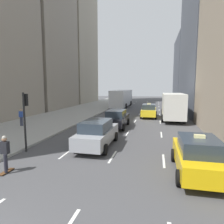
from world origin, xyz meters
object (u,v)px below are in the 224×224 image
Objects in this scene: city_bus at (122,98)px; box_truck at (172,105)px; sedan_black_near at (117,118)px; taxi_lead at (149,111)px; pedestrian_far_walking at (21,116)px; skateboarder at (5,152)px; sedan_silver_behind at (97,133)px; taxi_second at (198,155)px; traffic_light_pole at (25,112)px.

box_truck is (8.41, -13.18, -0.08)m from city_bus.
taxi_lead is at bearing 68.46° from sedan_black_near.
skateboarder is at bearing -56.48° from pedestrian_far_walking.
box_truck reaches higher than pedestrian_far_walking.
sedan_silver_behind is 2.86× the size of skateboarder.
taxi_second is 0.91× the size of sedan_black_near.
box_truck is (5.60, 12.40, 0.80)m from sedan_silver_behind.
pedestrian_far_walking is (-6.22, -21.15, -0.72)m from city_bus.
traffic_light_pole is at bearing -113.69° from taxi_lead.
taxi_lead is 0.91× the size of sedan_black_near.
city_bus is 1.38× the size of box_truck.
box_truck is at bearing 90.00° from taxi_second.
traffic_light_pole is (-3.95, -8.29, 1.53)m from sedan_black_near.
traffic_light_pole is at bearing 172.84° from taxi_second.
traffic_light_pole reaches higher than sedan_silver_behind.
taxi_lead is 7.63m from sedan_black_near.
city_bus reaches higher than skateboarder.
sedan_black_near is at bearing 90.00° from sedan_silver_behind.
pedestrian_far_walking is at bearing 153.84° from sedan_silver_behind.
taxi_lead is at bearing 78.33° from sedan_silver_behind.
sedan_silver_behind is at bearing -26.16° from pedestrian_far_walking.
skateboarder is (-8.52, -1.75, 0.08)m from taxi_second.
taxi_lead is 0.52× the size of box_truck.
traffic_light_pole is at bearing -155.07° from sedan_silver_behind.
taxi_lead is 0.38× the size of city_bus.
box_truck is (2.80, -1.15, 0.83)m from taxi_lead.
taxi_second reaches higher than sedan_silver_behind.
sedan_black_near is 8.21m from box_truck.
sedan_black_near is 1.34× the size of traffic_light_pole.
city_bus reaches higher than taxi_lead.
taxi_lead is at bearing 157.66° from box_truck.
city_bus is at bearing 87.62° from traffic_light_pole.
taxi_lead is 16.87m from traffic_light_pole.
taxi_lead is 2.67× the size of pedestrian_far_walking.
traffic_light_pole reaches higher than box_truck.
box_truck is 19.20m from skateboarder.
city_bus is 15.64m from box_truck.
city_bus is 27.45m from traffic_light_pole.
sedan_black_near is at bearing -133.29° from box_truck.
sedan_black_near is at bearing 120.54° from taxi_second.
sedan_silver_behind is at bearing -83.73° from city_bus.
skateboarder is at bearing -70.82° from traffic_light_pole.
sedan_black_near is 0.58× the size of box_truck.
city_bus reaches higher than sedan_silver_behind.
box_truck is at bearing 46.71° from sedan_black_near.
sedan_black_near is 0.97× the size of sedan_silver_behind.
traffic_light_pole reaches higher than pedestrian_far_walking.
sedan_silver_behind is at bearing -101.67° from taxi_lead.
sedan_black_near is at bearing 64.53° from traffic_light_pole.
box_truck reaches higher than taxi_lead.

